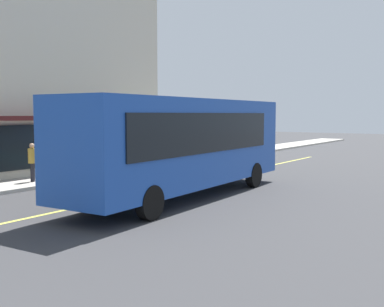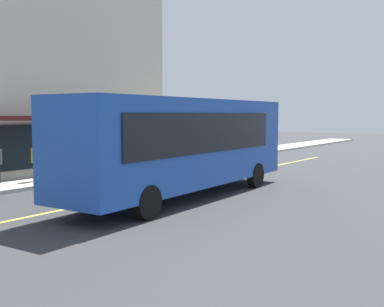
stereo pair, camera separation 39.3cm
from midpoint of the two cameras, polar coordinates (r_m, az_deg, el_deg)
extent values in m
plane|color=#38383A|center=(18.03, -6.25, -4.74)|extent=(120.00, 120.00, 0.00)
cube|color=#B2ADA3|center=(21.82, -17.04, -3.06)|extent=(80.00, 2.66, 0.15)
cube|color=#D8D14C|center=(18.03, -6.25, -4.73)|extent=(36.00, 0.16, 0.01)
cube|color=#1E4CAD|center=(16.66, -1.67, 1.43)|extent=(11.09, 2.91, 3.00)
cube|color=black|center=(21.39, 6.42, 3.12)|extent=(0.20, 2.10, 1.80)
cube|color=black|center=(17.13, -5.77, 2.70)|extent=(8.80, 0.39, 1.32)
cube|color=black|center=(15.71, 1.59, 2.54)|extent=(8.80, 0.39, 1.32)
cube|color=#0CF259|center=(21.45, 6.52, 5.50)|extent=(0.15, 1.90, 0.36)
cube|color=#2D2D33|center=(21.59, 6.49, -1.15)|extent=(0.25, 2.40, 0.40)
cylinder|color=black|center=(20.36, 1.16, -2.19)|extent=(1.01, 0.34, 1.00)
cylinder|color=black|center=(19.32, 6.94, -2.61)|extent=(1.01, 0.34, 1.00)
cylinder|color=black|center=(14.81, -12.92, -4.96)|extent=(1.01, 0.34, 1.00)
cylinder|color=black|center=(13.34, -5.97, -5.95)|extent=(1.01, 0.34, 1.00)
cube|color=#14666B|center=(21.14, -8.22, -1.72)|extent=(4.31, 1.83, 0.75)
cube|color=black|center=(21.18, -7.96, 0.06)|extent=(2.42, 1.53, 0.55)
cylinder|color=black|center=(19.59, -9.24, -3.06)|extent=(0.64, 0.22, 0.64)
cylinder|color=black|center=(20.74, -12.53, -2.68)|extent=(0.64, 0.22, 0.64)
cylinder|color=black|center=(21.71, -4.08, -2.24)|extent=(0.64, 0.22, 0.64)
cylinder|color=black|center=(22.76, -7.32, -1.94)|extent=(0.64, 0.22, 0.64)
cylinder|color=black|center=(20.86, -19.29, -2.18)|extent=(0.18, 0.18, 0.78)
cylinder|color=#B28C33|center=(20.79, -19.34, -0.27)|extent=(0.34, 0.34, 0.62)
sphere|color=tan|center=(20.76, -19.37, 0.88)|extent=(0.22, 0.22, 0.22)
camera|label=1|loc=(0.20, -90.68, -0.06)|focal=43.95mm
camera|label=2|loc=(0.20, 89.32, 0.06)|focal=43.95mm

